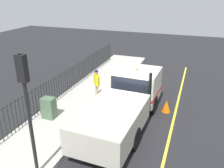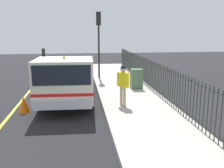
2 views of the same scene
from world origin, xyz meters
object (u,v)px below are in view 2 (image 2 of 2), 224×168
at_px(traffic_light_near, 99,32).
at_px(utility_cabinet, 136,79).
at_px(worker_standing, 123,81).
at_px(work_truck, 68,75).
at_px(traffic_cone, 24,105).

height_order(traffic_light_near, utility_cabinet, traffic_light_near).
bearing_deg(worker_standing, work_truck, 13.30).
distance_m(worker_standing, traffic_cone, 4.18).
xyz_separation_m(work_truck, utility_cabinet, (3.62, 1.29, -0.50)).
distance_m(work_truck, worker_standing, 2.89).
bearing_deg(traffic_cone, traffic_light_near, 60.56).
relative_size(work_truck, traffic_cone, 10.44).
relative_size(work_truck, utility_cabinet, 6.50).
bearing_deg(utility_cabinet, traffic_cone, -151.34).
distance_m(traffic_light_near, traffic_cone, 7.85).
height_order(work_truck, utility_cabinet, work_truck).
height_order(work_truck, worker_standing, work_truck).
relative_size(work_truck, worker_standing, 4.07).
height_order(traffic_light_near, traffic_cone, traffic_light_near).
bearing_deg(traffic_cone, utility_cabinet, 28.66).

